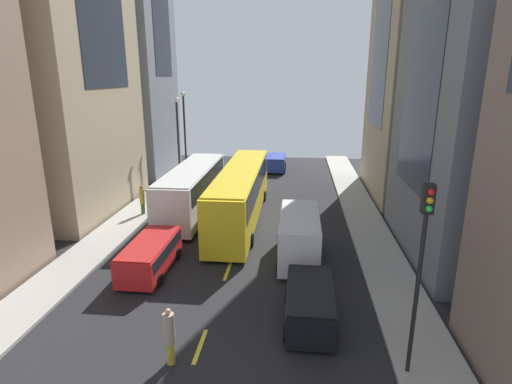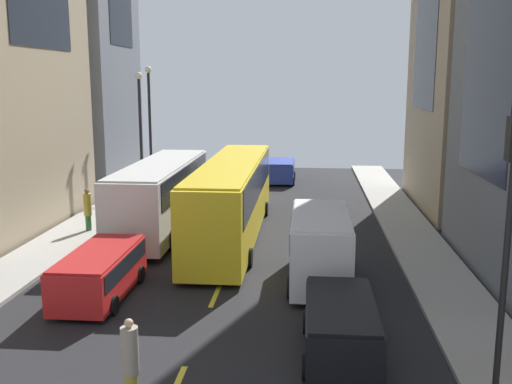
# 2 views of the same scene
# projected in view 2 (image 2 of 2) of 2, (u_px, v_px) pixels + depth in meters

# --- Properties ---
(ground_plane) EXTENTS (42.62, 42.62, 0.00)m
(ground_plane) POSITION_uv_depth(u_px,v_px,m) (244.00, 230.00, 28.79)
(ground_plane) COLOR black
(sidewalk_west) EXTENTS (2.51, 44.00, 0.15)m
(sidewalk_west) POSITION_uv_depth(u_px,v_px,m) (85.00, 225.00, 29.47)
(sidewalk_west) COLOR #9E9B93
(sidewalk_west) RESTS_ON ground
(sidewalk_east) EXTENTS (2.51, 44.00, 0.15)m
(sidewalk_east) POSITION_uv_depth(u_px,v_px,m) (410.00, 233.00, 28.08)
(sidewalk_east) COLOR #9E9B93
(sidewalk_east) RESTS_ON ground
(lane_stripe_2) EXTENTS (0.16, 2.00, 0.01)m
(lane_stripe_2) POSITION_uv_depth(u_px,v_px,m) (215.00, 296.00, 19.98)
(lane_stripe_2) COLOR yellow
(lane_stripe_2) RESTS_ON ground
(lane_stripe_3) EXTENTS (0.16, 2.00, 0.01)m
(lane_stripe_3) POSITION_uv_depth(u_px,v_px,m) (236.00, 247.00, 25.85)
(lane_stripe_3) COLOR yellow
(lane_stripe_3) RESTS_ON ground
(lane_stripe_4) EXTENTS (0.16, 2.00, 0.01)m
(lane_stripe_4) POSITION_uv_depth(u_px,v_px,m) (250.00, 216.00, 31.72)
(lane_stripe_4) COLOR yellow
(lane_stripe_4) RESTS_ON ground
(lane_stripe_5) EXTENTS (0.16, 2.00, 0.01)m
(lane_stripe_5) POSITION_uv_depth(u_px,v_px,m) (259.00, 195.00, 37.59)
(lane_stripe_5) COLOR yellow
(lane_stripe_5) RESTS_ON ground
(lane_stripe_6) EXTENTS (0.16, 2.00, 0.01)m
(lane_stripe_6) POSITION_uv_depth(u_px,v_px,m) (266.00, 180.00, 43.46)
(lane_stripe_6) COLOR yellow
(lane_stripe_6) RESTS_ON ground
(lane_stripe_7) EXTENTS (0.16, 2.00, 0.01)m
(lane_stripe_7) POSITION_uv_depth(u_px,v_px,m) (271.00, 168.00, 49.33)
(lane_stripe_7) COLOR yellow
(lane_stripe_7) RESTS_ON ground
(city_bus_white) EXTENTS (2.81, 11.11, 3.35)m
(city_bus_white) POSITION_uv_depth(u_px,v_px,m) (162.00, 190.00, 28.48)
(city_bus_white) COLOR silver
(city_bus_white) RESTS_ON ground
(streetcar_yellow) EXTENTS (2.70, 14.47, 3.59)m
(streetcar_yellow) POSITION_uv_depth(u_px,v_px,m) (233.00, 192.00, 27.28)
(streetcar_yellow) COLOR yellow
(streetcar_yellow) RESTS_ON ground
(delivery_van_white) EXTENTS (2.25, 5.38, 2.58)m
(delivery_van_white) POSITION_uv_depth(u_px,v_px,m) (320.00, 242.00, 21.11)
(delivery_van_white) COLOR white
(delivery_van_white) RESTS_ON ground
(car_black_0) EXTENTS (2.00, 4.22, 1.51)m
(car_black_0) POSITION_uv_depth(u_px,v_px,m) (341.00, 324.00, 15.54)
(car_black_0) COLOR black
(car_black_0) RESTS_ON ground
(car_red_1) EXTENTS (2.07, 4.80, 1.60)m
(car_red_1) POSITION_uv_depth(u_px,v_px,m) (100.00, 270.00, 19.80)
(car_red_1) COLOR red
(car_red_1) RESTS_ON ground
(car_blue_2) EXTENTS (2.04, 4.00, 1.57)m
(car_blue_2) POSITION_uv_depth(u_px,v_px,m) (281.00, 170.00, 42.21)
(car_blue_2) COLOR #2338AD
(car_blue_2) RESTS_ON ground
(pedestrian_walking_far) EXTENTS (0.39, 0.39, 2.12)m
(pedestrian_walking_far) POSITION_uv_depth(u_px,v_px,m) (130.00, 361.00, 13.01)
(pedestrian_walking_far) COLOR gold
(pedestrian_walking_far) RESTS_ON ground
(pedestrian_crossing_near) EXTENTS (0.37, 0.37, 2.04)m
(pedestrian_crossing_near) POSITION_uv_depth(u_px,v_px,m) (88.00, 208.00, 28.06)
(pedestrian_crossing_near) COLOR #336B38
(pedestrian_crossing_near) RESTS_ON ground
(traffic_light_near_corner) EXTENTS (0.32, 0.44, 6.41)m
(traffic_light_near_corner) POSITION_uv_depth(u_px,v_px,m) (510.00, 215.00, 11.92)
(traffic_light_near_corner) COLOR black
(traffic_light_near_corner) RESTS_ON ground
(streetlamp_near) EXTENTS (0.44, 0.44, 7.62)m
(streetlamp_near) POSITION_uv_depth(u_px,v_px,m) (140.00, 121.00, 36.23)
(streetlamp_near) COLOR black
(streetlamp_near) RESTS_ON ground
(streetlamp_far) EXTENTS (0.44, 0.44, 8.01)m
(streetlamp_far) POSITION_uv_depth(u_px,v_px,m) (150.00, 116.00, 38.37)
(streetlamp_far) COLOR black
(streetlamp_far) RESTS_ON ground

